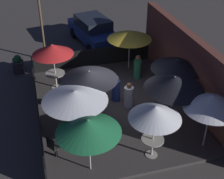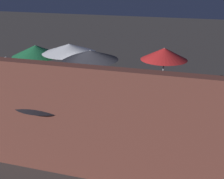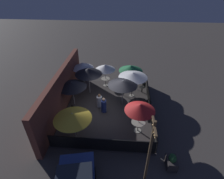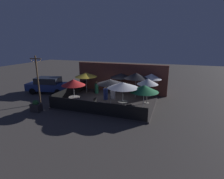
{
  "view_description": "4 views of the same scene",
  "coord_description": "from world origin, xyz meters",
  "px_view_note": "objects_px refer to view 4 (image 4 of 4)",
  "views": [
    {
      "loc": [
        10.54,
        -2.92,
        8.0
      ],
      "look_at": [
        0.13,
        -0.07,
        1.07
      ],
      "focal_mm": 50.0,
      "sensor_mm": 36.0,
      "label": 1
    },
    {
      "loc": [
        -3.74,
        9.91,
        5.01
      ],
      "look_at": [
        -0.86,
        0.54,
        1.4
      ],
      "focal_mm": 50.0,
      "sensor_mm": 36.0,
      "label": 2
    },
    {
      "loc": [
        -10.34,
        -1.12,
        8.71
      ],
      "look_at": [
        0.92,
        -0.23,
        1.2
      ],
      "focal_mm": 28.0,
      "sensor_mm": 36.0,
      "label": 3
    },
    {
      "loc": [
        5.08,
        -13.64,
        5.13
      ],
      "look_at": [
        0.41,
        -0.44,
        1.3
      ],
      "focal_mm": 28.0,
      "sensor_mm": 36.0,
      "label": 4
    }
  ],
  "objects_px": {
    "patio_umbrella_6": "(144,88)",
    "parked_car_0": "(48,85)",
    "patio_umbrella_3": "(121,75)",
    "patron_1": "(97,88)",
    "patron_2": "(113,93)",
    "patio_chair_0": "(108,88)",
    "planter_box": "(36,106)",
    "patio_chair_1": "(94,103)",
    "patron_0": "(106,94)",
    "dining_table_0": "(74,99)",
    "light_post": "(38,78)",
    "patio_umbrella_1": "(148,81)",
    "patio_umbrella_8": "(151,76)",
    "patio_chair_2": "(128,110)",
    "patio_umbrella_5": "(111,82)",
    "dining_table_2": "(123,103)",
    "patio_umbrella_7": "(136,76)",
    "patio_umbrella_4": "(86,75)",
    "patio_umbrella_2": "(123,85)",
    "patio_umbrella_0": "(73,82)",
    "dining_table_1": "(147,96)"
  },
  "relations": [
    {
      "from": "patio_umbrella_6",
      "to": "patron_1",
      "type": "xyz_separation_m",
      "value": [
        -5.28,
        3.49,
        -1.28
      ]
    },
    {
      "from": "patio_umbrella_6",
      "to": "light_post",
      "type": "relative_size",
      "value": 0.51
    },
    {
      "from": "patio_umbrella_3",
      "to": "patron_1",
      "type": "distance_m",
      "value": 2.76
    },
    {
      "from": "patio_umbrella_5",
      "to": "patron_1",
      "type": "relative_size",
      "value": 1.77
    },
    {
      "from": "patio_umbrella_1",
      "to": "patron_1",
      "type": "xyz_separation_m",
      "value": [
        -5.21,
        1.28,
        -1.32
      ]
    },
    {
      "from": "patio_umbrella_7",
      "to": "planter_box",
      "type": "relative_size",
      "value": 2.55
    },
    {
      "from": "patio_umbrella_3",
      "to": "patio_umbrella_4",
      "type": "distance_m",
      "value": 3.51
    },
    {
      "from": "patio_umbrella_7",
      "to": "patron_1",
      "type": "xyz_separation_m",
      "value": [
        -3.97,
        0.06,
        -1.51
      ]
    },
    {
      "from": "patio_umbrella_0",
      "to": "dining_table_1",
      "type": "relative_size",
      "value": 2.82
    },
    {
      "from": "patio_umbrella_3",
      "to": "parked_car_0",
      "type": "height_order",
      "value": "patio_umbrella_3"
    },
    {
      "from": "patio_umbrella_4",
      "to": "patio_chair_0",
      "type": "bearing_deg",
      "value": 14.25
    },
    {
      "from": "patio_chair_0",
      "to": "planter_box",
      "type": "xyz_separation_m",
      "value": [
        -3.53,
        -6.09,
        -0.22
      ]
    },
    {
      "from": "patio_umbrella_1",
      "to": "dining_table_0",
      "type": "distance_m",
      "value": 6.13
    },
    {
      "from": "patio_chair_2",
      "to": "patio_umbrella_1",
      "type": "bearing_deg",
      "value": -48.59
    },
    {
      "from": "patron_1",
      "to": "patron_2",
      "type": "distance_m",
      "value": 2.44
    },
    {
      "from": "patio_umbrella_6",
      "to": "parked_car_0",
      "type": "distance_m",
      "value": 10.54
    },
    {
      "from": "patio_umbrella_1",
      "to": "parked_car_0",
      "type": "relative_size",
      "value": 0.46
    },
    {
      "from": "patio_umbrella_3",
      "to": "parked_car_0",
      "type": "relative_size",
      "value": 0.47
    },
    {
      "from": "patio_umbrella_2",
      "to": "light_post",
      "type": "height_order",
      "value": "light_post"
    },
    {
      "from": "patio_umbrella_5",
      "to": "planter_box",
      "type": "height_order",
      "value": "patio_umbrella_5"
    },
    {
      "from": "patio_chair_0",
      "to": "patron_0",
      "type": "relative_size",
      "value": 0.75
    },
    {
      "from": "patio_umbrella_0",
      "to": "parked_car_0",
      "type": "distance_m",
      "value": 5.7
    },
    {
      "from": "patio_umbrella_2",
      "to": "patio_umbrella_6",
      "type": "relative_size",
      "value": 1.1
    },
    {
      "from": "patio_umbrella_7",
      "to": "planter_box",
      "type": "distance_m",
      "value": 8.72
    },
    {
      "from": "patio_chair_1",
      "to": "patron_0",
      "type": "xyz_separation_m",
      "value": [
        -0.04,
        2.55,
        0.04
      ]
    },
    {
      "from": "patio_umbrella_2",
      "to": "patio_chair_2",
      "type": "bearing_deg",
      "value": -54.7
    },
    {
      "from": "patio_umbrella_1",
      "to": "patio_umbrella_8",
      "type": "xyz_separation_m",
      "value": [
        0.05,
        2.0,
        0.06
      ]
    },
    {
      "from": "patio_umbrella_0",
      "to": "patron_0",
      "type": "bearing_deg",
      "value": 54.37
    },
    {
      "from": "patio_umbrella_5",
      "to": "dining_table_2",
      "type": "relative_size",
      "value": 2.92
    },
    {
      "from": "dining_table_2",
      "to": "patio_chair_2",
      "type": "relative_size",
      "value": 0.79
    },
    {
      "from": "patio_umbrella_1",
      "to": "patron_1",
      "type": "bearing_deg",
      "value": 166.18
    },
    {
      "from": "patio_umbrella_0",
      "to": "patron_1",
      "type": "bearing_deg",
      "value": 87.78
    },
    {
      "from": "patio_umbrella_2",
      "to": "patron_2",
      "type": "relative_size",
      "value": 2.0
    },
    {
      "from": "patio_chair_0",
      "to": "dining_table_0",
      "type": "bearing_deg",
      "value": -82.74
    },
    {
      "from": "patio_umbrella_7",
      "to": "patron_0",
      "type": "bearing_deg",
      "value": -147.99
    },
    {
      "from": "patio_umbrella_7",
      "to": "dining_table_2",
      "type": "distance_m",
      "value": 3.88
    },
    {
      "from": "dining_table_1",
      "to": "patron_0",
      "type": "xyz_separation_m",
      "value": [
        -3.63,
        -0.27,
        -0.03
      ]
    },
    {
      "from": "patron_0",
      "to": "patio_chair_1",
      "type": "bearing_deg",
      "value": 7.92
    },
    {
      "from": "patio_umbrella_2",
      "to": "patio_umbrella_3",
      "type": "distance_m",
      "value": 4.74
    },
    {
      "from": "parked_car_0",
      "to": "dining_table_2",
      "type": "bearing_deg",
      "value": -27.66
    },
    {
      "from": "patio_umbrella_5",
      "to": "dining_table_0",
      "type": "height_order",
      "value": "patio_umbrella_5"
    },
    {
      "from": "dining_table_0",
      "to": "planter_box",
      "type": "relative_size",
      "value": 0.98
    },
    {
      "from": "patio_umbrella_2",
      "to": "patron_1",
      "type": "xyz_separation_m",
      "value": [
        -3.77,
        3.64,
        -1.45
      ]
    },
    {
      "from": "parked_car_0",
      "to": "patron_0",
      "type": "bearing_deg",
      "value": -15.28
    },
    {
      "from": "patio_umbrella_1",
      "to": "patio_chair_0",
      "type": "distance_m",
      "value": 4.7
    },
    {
      "from": "patron_2",
      "to": "parked_car_0",
      "type": "relative_size",
      "value": 0.25
    },
    {
      "from": "patio_umbrella_5",
      "to": "patio_umbrella_8",
      "type": "xyz_separation_m",
      "value": [
        2.72,
        3.58,
        -0.06
      ]
    },
    {
      "from": "dining_table_0",
      "to": "dining_table_1",
      "type": "height_order",
      "value": "dining_table_0"
    },
    {
      "from": "patron_1",
      "to": "patio_umbrella_1",
      "type": "bearing_deg",
      "value": -7.54
    },
    {
      "from": "patron_1",
      "to": "patio_chair_2",
      "type": "bearing_deg",
      "value": -39.62
    }
  ]
}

